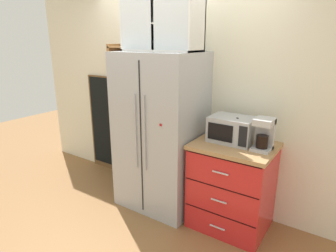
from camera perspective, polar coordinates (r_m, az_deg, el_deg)
name	(u,v)px	position (r m, az deg, el deg)	size (l,w,h in m)	color
ground_plane	(162,201)	(3.72, -1.24, -14.60)	(10.61, 10.61, 0.00)	olive
wall_back_cream	(180,95)	(3.57, 2.36, 6.11)	(4.92, 0.10, 2.55)	silver
refrigerator	(161,132)	(3.33, -1.43, -1.22)	(0.92, 0.74, 1.81)	#ADAFB5
pantry_shelf_column	(131,114)	(3.96, -7.39, 2.30)	(0.46, 0.29, 1.88)	brown
counter_cabinet	(232,185)	(3.15, 12.56, -11.41)	(0.80, 0.67, 0.93)	red
microwave	(232,129)	(2.98, 12.61, -0.66)	(0.44, 0.33, 0.26)	#ADAFB5
coffee_maker	(264,134)	(2.84, 18.51, -1.48)	(0.17, 0.20, 0.31)	#B7B7BC
mug_cream	(233,141)	(2.90, 12.80, -2.92)	(0.12, 0.09, 0.10)	silver
bottle_clear	(236,132)	(2.95, 13.43, -1.21)	(0.06, 0.06, 0.27)	silver
upper_cabinet	(163,24)	(3.21, -1.09, 19.58)	(0.88, 0.32, 0.56)	silver
chalkboard_menu	(106,124)	(4.42, -12.24, 0.45)	(0.60, 0.04, 1.43)	brown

